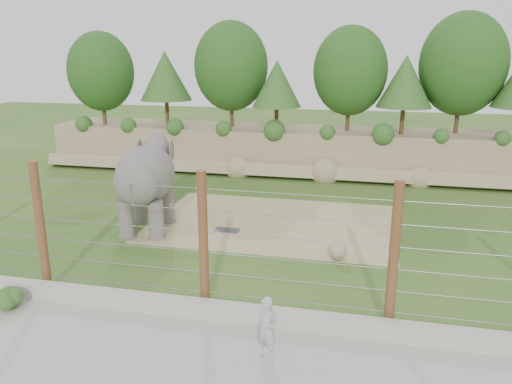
% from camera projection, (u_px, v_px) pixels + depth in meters
% --- Properties ---
extents(ground, '(90.00, 90.00, 0.00)m').
position_uv_depth(ground, '(244.00, 248.00, 18.29)').
color(ground, '#2D581A').
rests_on(ground, ground).
extents(back_embankment, '(30.00, 5.52, 8.77)m').
position_uv_depth(back_embankment, '(306.00, 104.00, 28.97)').
color(back_embankment, '#907A5C').
rests_on(back_embankment, ground).
extents(dirt_patch, '(10.00, 7.00, 0.02)m').
position_uv_depth(dirt_patch, '(273.00, 223.00, 21.00)').
color(dirt_patch, tan).
rests_on(dirt_patch, ground).
extents(drain_grate, '(1.00, 0.60, 0.03)m').
position_uv_depth(drain_grate, '(227.00, 230.00, 20.02)').
color(drain_grate, '#262628').
rests_on(drain_grate, dirt_patch).
extents(elephant, '(2.58, 4.67, 3.59)m').
position_uv_depth(elephant, '(146.00, 187.00, 19.70)').
color(elephant, '#615D57').
rests_on(elephant, ground).
extents(stone_ball, '(0.65, 0.65, 0.65)m').
position_uv_depth(stone_ball, '(338.00, 251.00, 17.20)').
color(stone_ball, gray).
rests_on(stone_ball, dirt_patch).
extents(retaining_wall, '(26.00, 0.35, 0.50)m').
position_uv_depth(retaining_wall, '(199.00, 309.00, 13.53)').
color(retaining_wall, '#A5A399').
rests_on(retaining_wall, ground).
extents(walkway, '(26.00, 4.00, 0.01)m').
position_uv_depth(walkway, '(172.00, 359.00, 11.73)').
color(walkway, '#A5A399').
rests_on(walkway, ground).
extents(barrier_fence, '(20.26, 0.26, 4.00)m').
position_uv_depth(barrier_fence, '(203.00, 242.00, 13.52)').
color(barrier_fence, brown).
rests_on(barrier_fence, ground).
extents(walkway_shrub, '(0.70, 0.70, 0.70)m').
position_uv_depth(walkway_shrub, '(10.00, 298.00, 13.87)').
color(walkway_shrub, '#1F511D').
rests_on(walkway_shrub, walkway).
extents(zookeeper, '(0.68, 0.59, 1.58)m').
position_uv_depth(zookeeper, '(266.00, 329.00, 11.51)').
color(zookeeper, '#A9ACB2').
rests_on(zookeeper, walkway).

